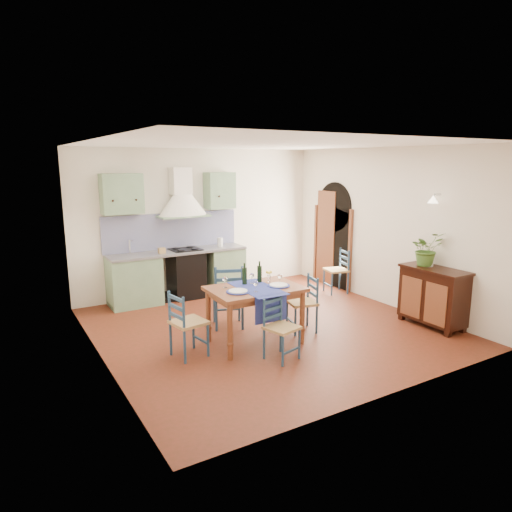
{
  "coord_description": "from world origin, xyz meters",
  "views": [
    {
      "loc": [
        -3.63,
        -5.75,
        2.54
      ],
      "look_at": [
        -0.03,
        0.3,
        1.09
      ],
      "focal_mm": 32.0,
      "sensor_mm": 36.0,
      "label": 1
    }
  ],
  "objects_px": {
    "sideboard": "(433,295)",
    "potted_plant": "(426,249)",
    "chair_near": "(280,328)",
    "dining_table": "(255,294)"
  },
  "relations": [
    {
      "from": "dining_table",
      "to": "sideboard",
      "type": "relative_size",
      "value": 1.25
    },
    {
      "from": "chair_near",
      "to": "sideboard",
      "type": "height_order",
      "value": "sideboard"
    },
    {
      "from": "chair_near",
      "to": "sideboard",
      "type": "relative_size",
      "value": 0.78
    },
    {
      "from": "sideboard",
      "to": "potted_plant",
      "type": "xyz_separation_m",
      "value": [
        0.01,
        0.2,
        0.7
      ]
    },
    {
      "from": "sideboard",
      "to": "potted_plant",
      "type": "height_order",
      "value": "potted_plant"
    },
    {
      "from": "dining_table",
      "to": "potted_plant",
      "type": "xyz_separation_m",
      "value": [
        2.75,
        -0.63,
        0.48
      ]
    },
    {
      "from": "dining_table",
      "to": "sideboard",
      "type": "distance_m",
      "value": 2.87
    },
    {
      "from": "chair_near",
      "to": "potted_plant",
      "type": "distance_m",
      "value": 2.86
    },
    {
      "from": "dining_table",
      "to": "sideboard",
      "type": "xyz_separation_m",
      "value": [
        2.74,
        -0.83,
        -0.21
      ]
    },
    {
      "from": "chair_near",
      "to": "dining_table",
      "type": "bearing_deg",
      "value": 90.12
    }
  ]
}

